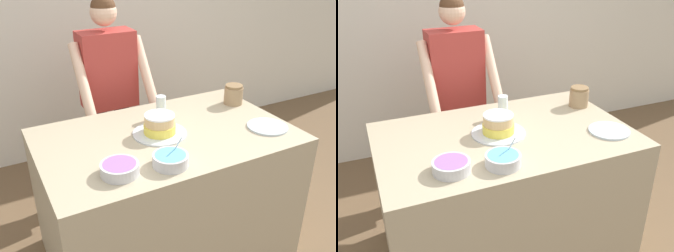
{
  "view_description": "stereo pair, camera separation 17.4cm",
  "coord_description": "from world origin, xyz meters",
  "views": [
    {
      "loc": [
        -0.93,
        -1.29,
        1.9
      ],
      "look_at": [
        -0.01,
        0.43,
        0.96
      ],
      "focal_mm": 40.0,
      "sensor_mm": 36.0,
      "label": 1
    },
    {
      "loc": [
        -0.77,
        -1.36,
        1.9
      ],
      "look_at": [
        -0.01,
        0.43,
        0.96
      ],
      "focal_mm": 40.0,
      "sensor_mm": 36.0,
      "label": 2
    }
  ],
  "objects": [
    {
      "name": "stoneware_jar",
      "position": [
        0.64,
        0.68,
        0.95
      ],
      "size": [
        0.13,
        0.13,
        0.14
      ],
      "color": "#9E7F5B",
      "rests_on": "counter"
    },
    {
      "name": "ceramic_plate",
      "position": [
        0.6,
        0.26,
        0.89
      ],
      "size": [
        0.25,
        0.25,
        0.01
      ],
      "color": "silver",
      "rests_on": "counter"
    },
    {
      "name": "frosting_bowl_purple",
      "position": [
        -0.41,
        0.2,
        0.92
      ],
      "size": [
        0.19,
        0.19,
        0.06
      ],
      "color": "silver",
      "rests_on": "counter"
    },
    {
      "name": "frosting_bowl_blue",
      "position": [
        -0.15,
        0.15,
        0.92
      ],
      "size": [
        0.19,
        0.19,
        0.14
      ],
      "color": "silver",
      "rests_on": "counter"
    },
    {
      "name": "cake",
      "position": [
        -0.04,
        0.5,
        0.94
      ],
      "size": [
        0.33,
        0.33,
        0.13
      ],
      "color": "silver",
      "rests_on": "counter"
    },
    {
      "name": "drinking_glass",
      "position": [
        0.08,
        0.7,
        0.96
      ],
      "size": [
        0.06,
        0.06,
        0.15
      ],
      "color": "silver",
      "rests_on": "counter"
    },
    {
      "name": "person_baker",
      "position": [
        -0.05,
        1.31,
        0.95
      ],
      "size": [
        0.55,
        0.46,
        1.6
      ],
      "color": "#2D2D38",
      "rests_on": "ground_plane"
    },
    {
      "name": "wall_back",
      "position": [
        0.0,
        2.15,
        1.3
      ],
      "size": [
        10.0,
        0.05,
        2.6
      ],
      "color": "silver",
      "rests_on": "ground_plane"
    },
    {
      "name": "counter",
      "position": [
        0.0,
        0.48,
        0.44
      ],
      "size": [
        1.52,
        0.95,
        0.88
      ],
      "color": "tan",
      "rests_on": "ground_plane"
    }
  ]
}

